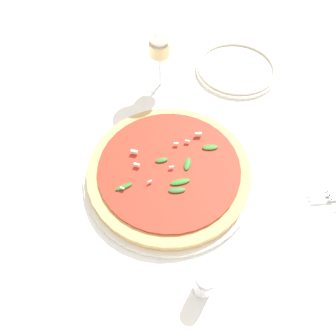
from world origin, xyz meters
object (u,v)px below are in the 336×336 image
Objects in this scene: wine_glass at (159,41)px; shaker_pepper at (204,284)px; pizza_arugula_main at (168,172)px; side_plate_white at (236,69)px.

wine_glass is 0.51m from shaker_pepper.
pizza_arugula_main reaches higher than side_plate_white.
pizza_arugula_main is at bearing -60.14° from shaker_pepper.
side_plate_white is at bearing -103.46° from pizza_arugula_main.
pizza_arugula_main is 0.29m from wine_glass.
wine_glass is at bearing -65.77° from shaker_pepper.
shaker_pepper is (-0.03, 0.56, 0.02)m from side_plate_white.
shaker_pepper is (-0.12, 0.20, 0.02)m from pizza_arugula_main.
side_plate_white is 3.12× the size of shaker_pepper.
shaker_pepper is at bearing 93.09° from side_plate_white.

